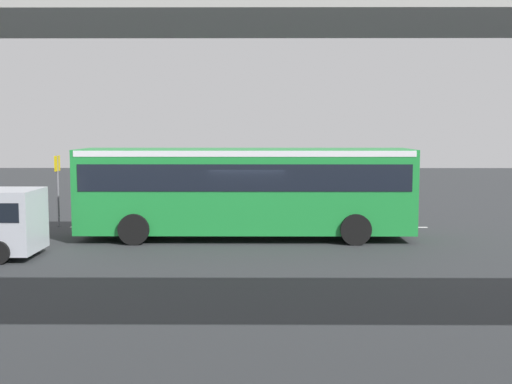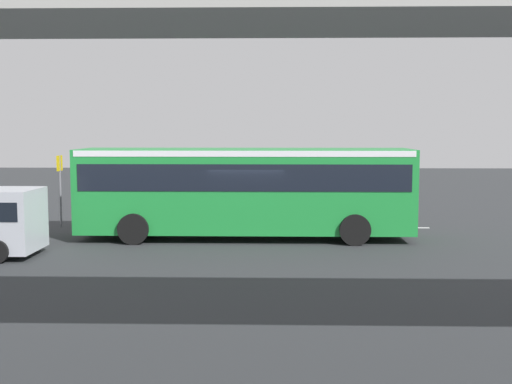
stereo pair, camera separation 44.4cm
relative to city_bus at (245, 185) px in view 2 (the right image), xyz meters
name	(u,v)px [view 2 (the right image)]	position (x,y,z in m)	size (l,w,h in m)	color
ground	(247,239)	(-0.07, 0.25, -1.88)	(80.00, 80.00, 0.00)	#2D3033
city_bus	(245,185)	(0.00, 0.00, 0.00)	(11.54, 2.85, 3.15)	#1E8C38
traffic_sign	(60,179)	(7.37, -2.52, 0.01)	(0.08, 0.60, 2.80)	slate
lane_dash_leftmost	(404,228)	(-6.07, -2.52, -1.88)	(2.00, 0.20, 0.01)	silver
lane_dash_left	(301,227)	(-2.07, -2.52, -1.88)	(2.00, 0.20, 0.01)	silver
lane_dash_centre	(199,227)	(1.93, -2.52, -1.88)	(2.00, 0.20, 0.01)	silver
lane_dash_right	(98,227)	(5.93, -2.52, -1.88)	(2.00, 0.20, 0.01)	silver
pedestrian_overpass	(210,39)	(-0.07, 13.21, 3.21)	(26.91, 2.60, 6.88)	#9E9E99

